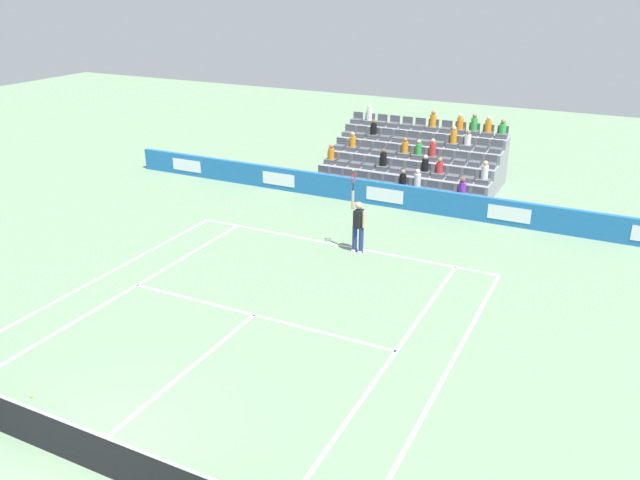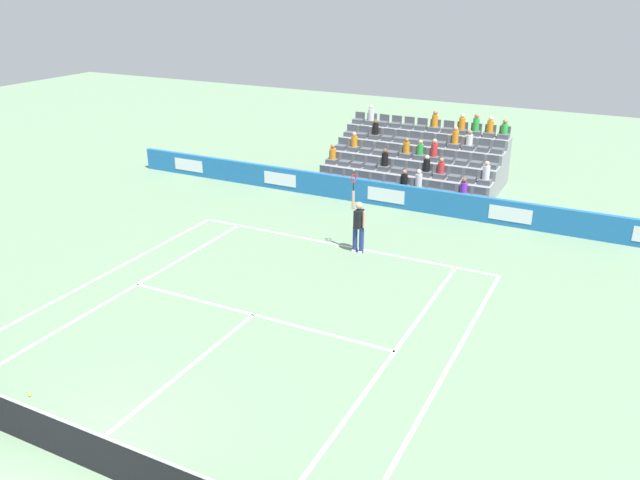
# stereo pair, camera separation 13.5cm
# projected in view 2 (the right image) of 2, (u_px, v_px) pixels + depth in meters

# --- Properties ---
(ground_plane) EXTENTS (80.00, 80.00, 0.00)m
(ground_plane) POSITION_uv_depth(u_px,v_px,m) (73.00, 462.00, 12.12)
(ground_plane) COLOR gray
(line_baseline) EXTENTS (10.97, 0.10, 0.01)m
(line_baseline) POSITION_uv_depth(u_px,v_px,m) (339.00, 245.00, 21.93)
(line_baseline) COLOR white
(line_baseline) RESTS_ON ground
(line_service) EXTENTS (8.23, 0.10, 0.01)m
(line_service) POSITION_uv_depth(u_px,v_px,m) (253.00, 315.00, 17.40)
(line_service) COLOR white
(line_service) RESTS_ON ground
(line_centre_service) EXTENTS (0.10, 6.40, 0.01)m
(line_centre_service) POSITION_uv_depth(u_px,v_px,m) (179.00, 375.00, 14.76)
(line_centre_service) COLOR white
(line_centre_service) RESTS_ON ground
(line_singles_sideline_left) EXTENTS (0.10, 11.89, 0.01)m
(line_singles_sideline_left) POSITION_uv_depth(u_px,v_px,m) (127.00, 290.00, 18.74)
(line_singles_sideline_left) COLOR white
(line_singles_sideline_left) RESTS_ON ground
(line_singles_sideline_right) EXTENTS (0.10, 11.89, 0.01)m
(line_singles_sideline_right) POSITION_uv_depth(u_px,v_px,m) (388.00, 361.00, 15.31)
(line_singles_sideline_right) COLOR white
(line_singles_sideline_right) RESTS_ON ground
(line_doubles_sideline_left) EXTENTS (0.10, 11.89, 0.01)m
(line_doubles_sideline_left) POSITION_uv_depth(u_px,v_px,m) (92.00, 281.00, 19.31)
(line_doubles_sideline_left) COLOR white
(line_doubles_sideline_left) RESTS_ON ground
(line_doubles_sideline_right) EXTENTS (0.10, 11.89, 0.01)m
(line_doubles_sideline_right) POSITION_uv_depth(u_px,v_px,m) (443.00, 376.00, 14.74)
(line_doubles_sideline_right) COLOR white
(line_doubles_sideline_right) RESTS_ON ground
(line_centre_mark) EXTENTS (0.10, 0.20, 0.01)m
(line_centre_mark) POSITION_uv_depth(u_px,v_px,m) (337.00, 246.00, 21.84)
(line_centre_mark) COLOR white
(line_centre_mark) RESTS_ON ground
(sponsor_barrier) EXTENTS (24.41, 0.22, 0.97)m
(sponsor_barrier) POSITION_uv_depth(u_px,v_px,m) (387.00, 195.00, 25.46)
(sponsor_barrier) COLOR #1E66AD
(sponsor_barrier) RESTS_ON ground
(tennis_net) EXTENTS (11.97, 0.10, 1.07)m
(tennis_net) POSITION_uv_depth(u_px,v_px,m) (69.00, 441.00, 11.93)
(tennis_net) COLOR #33383D
(tennis_net) RESTS_ON ground
(tennis_player) EXTENTS (0.53, 0.37, 2.85)m
(tennis_player) POSITION_uv_depth(u_px,v_px,m) (358.00, 224.00, 20.98)
(tennis_player) COLOR navy
(tennis_player) RESTS_ON ground
(stadium_stand) EXTENTS (7.44, 4.75, 3.05)m
(stadium_stand) POSITION_uv_depth(u_px,v_px,m) (416.00, 165.00, 28.26)
(stadium_stand) COLOR gray
(stadium_stand) RESTS_ON ground
(loose_tennis_ball) EXTENTS (0.07, 0.07, 0.07)m
(loose_tennis_ball) POSITION_uv_depth(u_px,v_px,m) (30.00, 395.00, 14.01)
(loose_tennis_ball) COLOR #D1E533
(loose_tennis_ball) RESTS_ON ground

